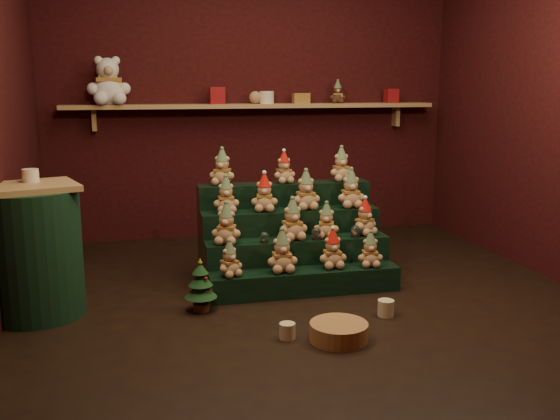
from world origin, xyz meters
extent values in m
plane|color=black|center=(0.00, 0.00, 0.00)|extent=(4.00, 4.00, 0.00)
cube|color=black|center=(0.00, 2.05, 1.40)|extent=(4.00, 0.10, 2.80)
cube|color=black|center=(0.00, -2.05, 1.40)|extent=(4.00, 0.10, 2.80)
cube|color=tan|center=(0.00, 1.87, 1.30)|extent=(3.60, 0.26, 0.04)
cube|color=tan|center=(-1.50, 1.94, 1.18)|extent=(0.04, 0.12, 0.20)
cube|color=tan|center=(1.50, 1.94, 1.18)|extent=(0.04, 0.12, 0.20)
cube|color=black|center=(0.02, 0.07, 0.09)|extent=(1.40, 0.22, 0.18)
cube|color=black|center=(0.02, 0.29, 0.18)|extent=(1.40, 0.22, 0.36)
cube|color=black|center=(0.02, 0.51, 0.27)|extent=(1.40, 0.22, 0.54)
cube|color=black|center=(0.02, 0.73, 0.36)|extent=(1.40, 0.22, 0.72)
cylinder|color=black|center=(-0.25, 0.23, 0.37)|extent=(0.06, 0.06, 0.02)
sphere|color=white|center=(-0.25, 0.23, 0.41)|extent=(0.06, 0.06, 0.06)
cylinder|color=black|center=(0.15, 0.23, 0.37)|extent=(0.07, 0.07, 0.03)
sphere|color=white|center=(0.15, 0.23, 0.42)|extent=(0.07, 0.07, 0.07)
cylinder|color=black|center=(0.46, 0.23, 0.37)|extent=(0.07, 0.07, 0.03)
sphere|color=white|center=(0.46, 0.23, 0.42)|extent=(0.07, 0.07, 0.07)
cube|color=tan|center=(-1.82, 0.07, 0.86)|extent=(0.69, 0.63, 0.04)
cylinder|color=black|center=(-1.82, 0.07, 0.42)|extent=(0.61, 0.61, 0.84)
cylinder|color=beige|center=(-1.82, 0.17, 0.92)|extent=(0.11, 0.11, 0.08)
cylinder|color=#48301A|center=(-0.76, -0.11, 0.03)|extent=(0.11, 0.11, 0.05)
cone|color=#133417|center=(-0.76, -0.11, 0.15)|extent=(0.22, 0.22, 0.11)
cone|color=#133417|center=(-0.76, -0.11, 0.23)|extent=(0.16, 0.16, 0.10)
cone|color=#133417|center=(-0.76, -0.11, 0.30)|extent=(0.11, 0.11, 0.08)
cone|color=gold|center=(-0.76, -0.11, 0.35)|extent=(0.03, 0.03, 0.03)
cylinder|color=beige|center=(-0.30, -0.70, 0.05)|extent=(0.10, 0.10, 0.10)
cylinder|color=beige|center=(0.42, -0.48, 0.05)|extent=(0.11, 0.11, 0.11)
cylinder|color=#A97844|center=(-0.01, -0.79, 0.05)|extent=(0.41, 0.41, 0.11)
cube|color=maroon|center=(-0.36, 1.85, 1.40)|extent=(0.14, 0.14, 0.16)
cylinder|color=beige|center=(0.12, 1.85, 1.38)|extent=(0.14, 0.14, 0.12)
cube|color=maroon|center=(1.40, 1.85, 1.39)|extent=(0.12, 0.12, 0.14)
sphere|color=tan|center=(0.00, 1.85, 1.38)|extent=(0.12, 0.12, 0.12)
cube|color=orange|center=(0.46, 1.85, 1.37)|extent=(0.16, 0.10, 0.10)
camera|label=1|loc=(-1.14, -4.12, 1.50)|focal=40.00mm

